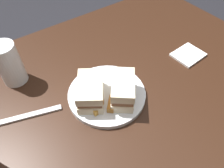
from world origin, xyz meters
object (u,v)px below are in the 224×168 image
at_px(sandwich_half_left, 90,91).
at_px(napkin, 188,55).
at_px(pint_glass, 10,66).
at_px(fork, 30,115).
at_px(plate, 107,94).
at_px(sandwich_half_right, 123,90).

height_order(sandwich_half_left, napkin, sandwich_half_left).
distance_m(pint_glass, fork, 0.18).
bearing_deg(plate, sandwich_half_left, 169.18).
bearing_deg(plate, sandwich_half_right, -56.94).
bearing_deg(fork, napkin, -171.53).
xyz_separation_m(sandwich_half_left, sandwich_half_right, (0.08, -0.05, 0.00)).
bearing_deg(sandwich_half_left, fork, 161.35).
distance_m(sandwich_half_left, fork, 0.19).
height_order(sandwich_half_left, fork, sandwich_half_left).
height_order(pint_glass, napkin, pint_glass).
bearing_deg(napkin, sandwich_half_right, -176.17).
height_order(sandwich_half_left, pint_glass, pint_glass).
bearing_deg(fork, plate, -179.72).
relative_size(sandwich_half_right, fork, 0.72).
bearing_deg(sandwich_half_right, napkin, 3.83).
xyz_separation_m(sandwich_half_right, napkin, (0.33, 0.02, -0.05)).
height_order(sandwich_half_right, fork, sandwich_half_right).
bearing_deg(plate, fork, 163.06).
bearing_deg(pint_glass, fork, -95.52).
bearing_deg(sandwich_half_left, plate, -10.82).
xyz_separation_m(plate, napkin, (0.35, -0.02, -0.00)).
distance_m(plate, napkin, 0.36).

